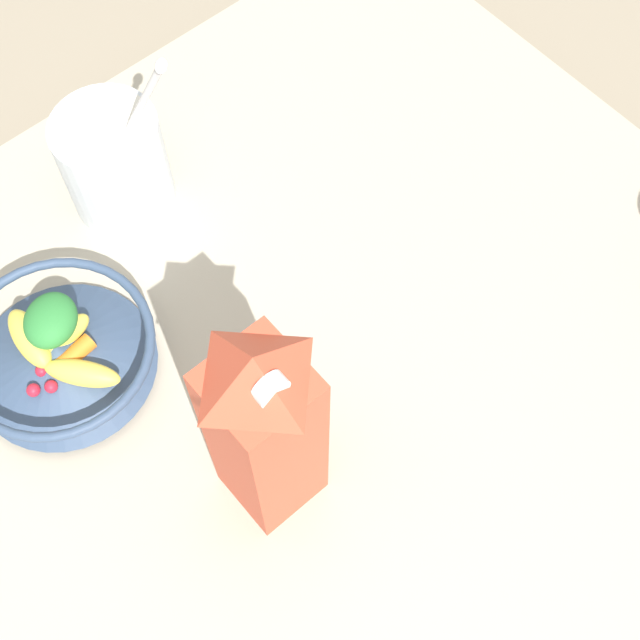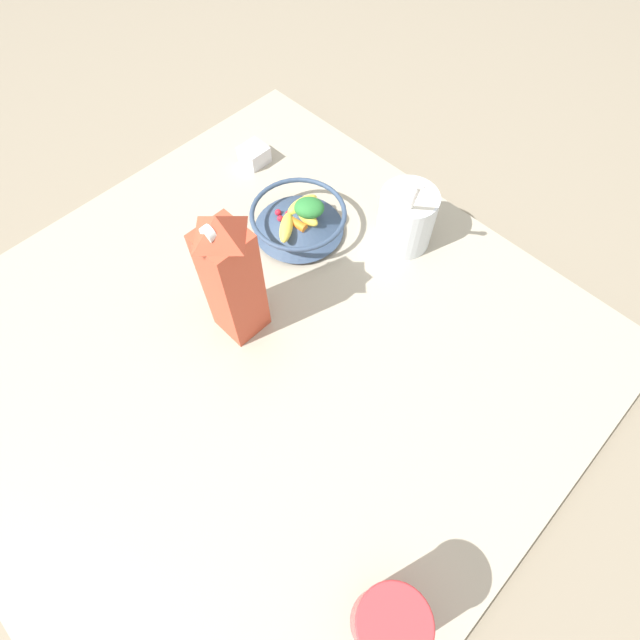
{
  "view_description": "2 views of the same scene",
  "coord_description": "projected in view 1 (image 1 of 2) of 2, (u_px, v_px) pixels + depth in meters",
  "views": [
    {
      "loc": [
        -0.19,
        -0.2,
        0.88
      ],
      "look_at": [
        0.06,
        0.09,
        0.12
      ],
      "focal_mm": 50.0,
      "sensor_mm": 36.0,
      "label": 1
    },
    {
      "loc": [
        0.38,
        -0.22,
        0.85
      ],
      "look_at": [
        0.07,
        0.09,
        0.11
      ],
      "focal_mm": 28.0,
      "sensor_mm": 36.0,
      "label": 2
    }
  ],
  "objects": [
    {
      "name": "fruit_bowl",
      "position": [
        59.0,
        352.0,
        0.89
      ],
      "size": [
        0.2,
        0.2,
        0.08
      ],
      "color": "#384C6B",
      "rests_on": "countertop"
    },
    {
      "name": "countertop",
      "position": [
        333.0,
        459.0,
        0.9
      ],
      "size": [
        1.08,
        1.08,
        0.03
      ],
      "color": "#B2A893",
      "rests_on": "ground_plane"
    },
    {
      "name": "yogurt_tub",
      "position": [
        114.0,
        160.0,
        0.96
      ],
      "size": [
        0.12,
        0.13,
        0.24
      ],
      "color": "silver",
      "rests_on": "countertop"
    },
    {
      "name": "milk_carton",
      "position": [
        265.0,
        430.0,
        0.74
      ],
      "size": [
        0.08,
        0.08,
        0.29
      ],
      "color": "#CC4C33",
      "rests_on": "countertop"
    },
    {
      "name": "ground_plane",
      "position": [
        333.0,
        464.0,
        0.91
      ],
      "size": [
        6.0,
        6.0,
        0.0
      ],
      "primitive_type": "plane",
      "color": "gray"
    }
  ]
}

